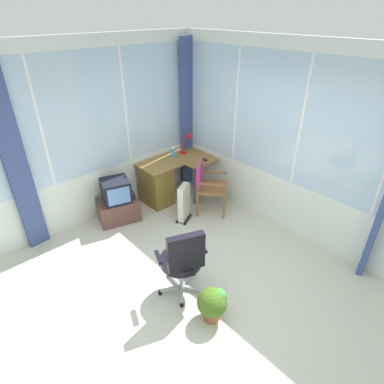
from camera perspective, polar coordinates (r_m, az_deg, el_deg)
name	(u,v)px	position (r m, az deg, el deg)	size (l,w,h in m)	color
ground	(194,291)	(4.19, 0.30, -17.47)	(4.94, 5.61, 0.06)	beige
north_window_panel	(89,137)	(5.08, -18.06, 9.47)	(3.94, 0.07, 2.78)	silver
east_window_panel	(298,146)	(4.73, 18.64, 7.87)	(0.07, 4.61, 2.78)	silver
curtain_north_left	(15,162)	(4.72, -29.26, 4.81)	(0.29, 0.07, 2.68)	#3D4D84
curtain_corner	(187,117)	(5.96, -0.84, 13.44)	(0.29, 0.07, 2.68)	#3D4D84
desk	(159,182)	(5.64, -6.02, 1.80)	(1.26, 0.84, 0.73)	olive
desk_lamp	(188,140)	(5.84, -0.72, 9.31)	(0.23, 0.20, 0.38)	red
tv_remote	(204,159)	(5.64, 2.15, 5.90)	(0.04, 0.15, 0.02)	black
spray_bottle	(173,151)	(5.74, -3.37, 7.33)	(0.06, 0.06, 0.22)	#39B0DC
wooden_armchair	(205,180)	(5.27, 2.37, 2.18)	(0.68, 0.68, 0.92)	brown
office_chair	(183,259)	(3.74, -1.66, -11.91)	(0.63, 0.60, 0.97)	#B7B7BF
tv_on_stand	(118,203)	(5.29, -13.22, -1.86)	(0.74, 0.61, 0.73)	brown
space_heater	(184,202)	(5.16, -1.40, -1.80)	(0.37, 0.29, 0.64)	silver
potted_plant	(213,303)	(3.72, 3.76, -19.30)	(0.34, 0.34, 0.42)	#995234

